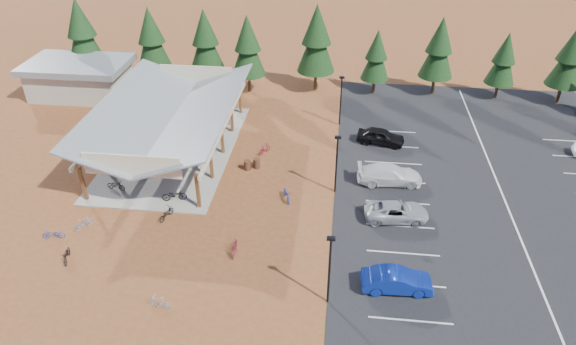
{
  "coord_description": "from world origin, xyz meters",
  "views": [
    {
      "loc": [
        5.13,
        -32.59,
        23.94
      ],
      "look_at": [
        1.17,
        1.89,
        1.65
      ],
      "focal_mm": 32.0,
      "sensor_mm": 36.0,
      "label": 1
    }
  ],
  "objects_px": {
    "bike_7": "(224,119)",
    "car_2": "(397,212)",
    "bike_10": "(53,234)",
    "car_4": "(381,136)",
    "bike_14": "(287,194)",
    "bike_2": "(163,134)",
    "bike_8": "(67,255)",
    "bike_3": "(165,109)",
    "bike_6": "(208,142)",
    "lamp_post_1": "(337,160)",
    "bike_9": "(83,223)",
    "bike_pavilion": "(169,113)",
    "bike_15": "(265,149)",
    "outbuilding": "(80,78)",
    "trash_bin_1": "(257,163)",
    "bike_12": "(166,213)",
    "lamp_post_0": "(329,266)",
    "bike_0": "(116,185)",
    "bike_5": "(192,150)",
    "bike_13": "(159,302)",
    "car_3": "(390,175)",
    "lamp_post_2": "(341,97)",
    "bike_1": "(148,148)",
    "trash_bin_0": "(247,165)",
    "bike_11": "(235,247)",
    "bike_4": "(174,195)",
    "car_1": "(397,281)"
  },
  "relations": [
    {
      "from": "lamp_post_2",
      "to": "trash_bin_0",
      "type": "bearing_deg",
      "value": -129.05
    },
    {
      "from": "outbuilding",
      "to": "bike_5",
      "type": "relative_size",
      "value": 5.92
    },
    {
      "from": "bike_6",
      "to": "bike_8",
      "type": "distance_m",
      "value": 17.24
    },
    {
      "from": "trash_bin_1",
      "to": "bike_7",
      "type": "height_order",
      "value": "bike_7"
    },
    {
      "from": "bike_1",
      "to": "trash_bin_0",
      "type": "bearing_deg",
      "value": -103.98
    },
    {
      "from": "bike_1",
      "to": "bike_9",
      "type": "height_order",
      "value": "bike_1"
    },
    {
      "from": "bike_pavilion",
      "to": "bike_2",
      "type": "relative_size",
      "value": 10.36
    },
    {
      "from": "bike_3",
      "to": "bike_10",
      "type": "height_order",
      "value": "bike_3"
    },
    {
      "from": "car_3",
      "to": "bike_10",
      "type": "bearing_deg",
      "value": 108.76
    },
    {
      "from": "outbuilding",
      "to": "car_1",
      "type": "distance_m",
      "value": 42.55
    },
    {
      "from": "lamp_post_1",
      "to": "bike_12",
      "type": "height_order",
      "value": "lamp_post_1"
    },
    {
      "from": "bike_0",
      "to": "bike_1",
      "type": "relative_size",
      "value": 0.91
    },
    {
      "from": "lamp_post_0",
      "to": "bike_1",
      "type": "xyz_separation_m",
      "value": [
        -17.18,
        16.15,
        -2.35
      ]
    },
    {
      "from": "bike_7",
      "to": "bike_15",
      "type": "height_order",
      "value": "bike_7"
    },
    {
      "from": "bike_1",
      "to": "bike_7",
      "type": "distance_m",
      "value": 8.5
    },
    {
      "from": "trash_bin_1",
      "to": "car_3",
      "type": "height_order",
      "value": "car_3"
    },
    {
      "from": "bike_6",
      "to": "bike_8",
      "type": "bearing_deg",
      "value": 153.14
    },
    {
      "from": "bike_8",
      "to": "lamp_post_2",
      "type": "bearing_deg",
      "value": 33.66
    },
    {
      "from": "bike_2",
      "to": "bike_3",
      "type": "relative_size",
      "value": 1.15
    },
    {
      "from": "bike_1",
      "to": "bike_3",
      "type": "xyz_separation_m",
      "value": [
        -1.02,
        8.05,
        -0.04
      ]
    },
    {
      "from": "bike_14",
      "to": "car_4",
      "type": "relative_size",
      "value": 0.43
    },
    {
      "from": "trash_bin_1",
      "to": "bike_5",
      "type": "relative_size",
      "value": 0.48
    },
    {
      "from": "bike_3",
      "to": "car_1",
      "type": "relative_size",
      "value": 0.36
    },
    {
      "from": "bike_7",
      "to": "car_2",
      "type": "relative_size",
      "value": 0.37
    },
    {
      "from": "lamp_post_1",
      "to": "bike_9",
      "type": "bearing_deg",
      "value": -159.47
    },
    {
      "from": "bike_7",
      "to": "bike_8",
      "type": "relative_size",
      "value": 1.03
    },
    {
      "from": "bike_9",
      "to": "trash_bin_1",
      "type": "bearing_deg",
      "value": -103.63
    },
    {
      "from": "lamp_post_0",
      "to": "bike_0",
      "type": "height_order",
      "value": "lamp_post_0"
    },
    {
      "from": "outbuilding",
      "to": "lamp_post_0",
      "type": "relative_size",
      "value": 2.14
    },
    {
      "from": "bike_7",
      "to": "bike_14",
      "type": "height_order",
      "value": "bike_7"
    },
    {
      "from": "bike_10",
      "to": "car_4",
      "type": "height_order",
      "value": "car_4"
    },
    {
      "from": "bike_7",
      "to": "bike_12",
      "type": "height_order",
      "value": "bike_7"
    },
    {
      "from": "bike_5",
      "to": "bike_6",
      "type": "xyz_separation_m",
      "value": [
        0.97,
        1.93,
        -0.15
      ]
    },
    {
      "from": "bike_9",
      "to": "bike_13",
      "type": "height_order",
      "value": "bike_9"
    },
    {
      "from": "bike_8",
      "to": "car_4",
      "type": "relative_size",
      "value": 0.39
    },
    {
      "from": "bike_12",
      "to": "bike_14",
      "type": "xyz_separation_m",
      "value": [
        8.77,
        3.44,
        0.06
      ]
    },
    {
      "from": "bike_13",
      "to": "car_3",
      "type": "height_order",
      "value": "car_3"
    },
    {
      "from": "bike_pavilion",
      "to": "bike_15",
      "type": "height_order",
      "value": "bike_pavilion"
    },
    {
      "from": "bike_3",
      "to": "bike_6",
      "type": "bearing_deg",
      "value": -119.47
    },
    {
      "from": "lamp_post_2",
      "to": "bike_11",
      "type": "relative_size",
      "value": 2.94
    },
    {
      "from": "lamp_post_0",
      "to": "bike_2",
      "type": "bearing_deg",
      "value": 131.36
    },
    {
      "from": "bike_pavilion",
      "to": "bike_5",
      "type": "height_order",
      "value": "bike_pavilion"
    },
    {
      "from": "bike_2",
      "to": "bike_8",
      "type": "bearing_deg",
      "value": 162.57
    },
    {
      "from": "lamp_post_2",
      "to": "bike_3",
      "type": "xyz_separation_m",
      "value": [
        -18.2,
        0.2,
        -2.39
      ]
    },
    {
      "from": "bike_0",
      "to": "bike_6",
      "type": "xyz_separation_m",
      "value": [
        5.65,
        7.9,
        -0.02
      ]
    },
    {
      "from": "outbuilding",
      "to": "car_1",
      "type": "bearing_deg",
      "value": -38.55
    },
    {
      "from": "outbuilding",
      "to": "trash_bin_1",
      "type": "distance_m",
      "value": 25.73
    },
    {
      "from": "bike_4",
      "to": "bike_14",
      "type": "bearing_deg",
      "value": -95.75
    },
    {
      "from": "lamp_post_0",
      "to": "car_4",
      "type": "relative_size",
      "value": 1.17
    },
    {
      "from": "bike_3",
      "to": "bike_8",
      "type": "xyz_separation_m",
      "value": [
        0.42,
        -22.46,
        -0.14
      ]
    }
  ]
}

